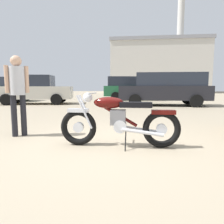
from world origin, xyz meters
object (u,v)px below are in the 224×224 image
at_px(vintage_motorcycle, 118,121).
at_px(pale_sedan_back, 2,89).
at_px(red_hatchback_near, 36,90).
at_px(silver_sedan_mid, 133,88).
at_px(blue_hatchback_right, 165,88).
at_px(bystander, 17,87).

bearing_deg(vintage_motorcycle, pale_sedan_back, -48.81).
distance_m(red_hatchback_near, silver_sedan_mid, 7.04).
xyz_separation_m(vintage_motorcycle, silver_sedan_mid, (0.75, 12.35, 0.49)).
bearing_deg(vintage_motorcycle, silver_sedan_mid, -90.58).
height_order(vintage_motorcycle, pale_sedan_back, pale_sedan_back).
xyz_separation_m(blue_hatchback_right, red_hatchback_near, (-7.42, 0.57, -0.10)).
bearing_deg(red_hatchback_near, pale_sedan_back, 137.31).
distance_m(blue_hatchback_right, red_hatchback_near, 7.45).
height_order(red_hatchback_near, pale_sedan_back, same).
xyz_separation_m(blue_hatchback_right, pale_sedan_back, (-10.90, 2.99, -0.10)).
bearing_deg(blue_hatchback_right, vintage_motorcycle, 77.03).
height_order(bystander, pale_sedan_back, pale_sedan_back).
bearing_deg(red_hatchback_near, blue_hatchback_right, -12.19).
height_order(red_hatchback_near, silver_sedan_mid, silver_sedan_mid).
height_order(vintage_motorcycle, blue_hatchback_right, blue_hatchback_right).
bearing_deg(bystander, silver_sedan_mid, 133.26).
height_order(pale_sedan_back, silver_sedan_mid, silver_sedan_mid).
bearing_deg(silver_sedan_mid, bystander, -109.07).
distance_m(bystander, pale_sedan_back, 12.16).
distance_m(bystander, red_hatchback_near, 8.41).
relative_size(blue_hatchback_right, red_hatchback_near, 1.09).
bearing_deg(vintage_motorcycle, blue_hatchback_right, -103.22).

